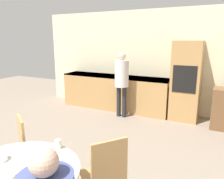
{
  "coord_description": "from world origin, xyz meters",
  "views": [
    {
      "loc": [
        1.48,
        0.06,
        1.86
      ],
      "look_at": [
        -0.01,
        3.04,
        1.09
      ],
      "focal_mm": 35.0,
      "sensor_mm": 36.0,
      "label": 1
    }
  ],
  "objects_px": {
    "oven_unit": "(186,81)",
    "cup": "(58,144)",
    "chair_far_left": "(15,151)",
    "chair_far_right": "(106,174)",
    "bowl_centre": "(6,177)",
    "person_standing": "(122,78)"
  },
  "relations": [
    {
      "from": "chair_far_right",
      "to": "oven_unit",
      "type": "bearing_deg",
      "value": -146.81
    },
    {
      "from": "chair_far_left",
      "to": "chair_far_right",
      "type": "xyz_separation_m",
      "value": [
        1.23,
        0.07,
        0.0
      ]
    },
    {
      "from": "cup",
      "to": "bowl_centre",
      "type": "bearing_deg",
      "value": -92.76
    },
    {
      "from": "chair_far_right",
      "to": "chair_far_left",
      "type": "bearing_deg",
      "value": -49.24
    },
    {
      "from": "person_standing",
      "to": "chair_far_right",
      "type": "bearing_deg",
      "value": -68.78
    },
    {
      "from": "chair_far_left",
      "to": "bowl_centre",
      "type": "relative_size",
      "value": 6.96
    },
    {
      "from": "cup",
      "to": "chair_far_left",
      "type": "bearing_deg",
      "value": 177.53
    },
    {
      "from": "bowl_centre",
      "to": "person_standing",
      "type": "bearing_deg",
      "value": 99.54
    },
    {
      "from": "oven_unit",
      "to": "bowl_centre",
      "type": "distance_m",
      "value": 4.25
    },
    {
      "from": "cup",
      "to": "bowl_centre",
      "type": "relative_size",
      "value": 0.71
    },
    {
      "from": "chair_far_right",
      "to": "cup",
      "type": "xyz_separation_m",
      "value": [
        -0.5,
        -0.1,
        0.27
      ]
    },
    {
      "from": "bowl_centre",
      "to": "chair_far_left",
      "type": "bearing_deg",
      "value": 137.56
    },
    {
      "from": "chair_far_right",
      "to": "bowl_centre",
      "type": "relative_size",
      "value": 6.96
    },
    {
      "from": "cup",
      "to": "bowl_centre",
      "type": "height_order",
      "value": "cup"
    },
    {
      "from": "person_standing",
      "to": "bowl_centre",
      "type": "height_order",
      "value": "person_standing"
    },
    {
      "from": "oven_unit",
      "to": "bowl_centre",
      "type": "height_order",
      "value": "oven_unit"
    },
    {
      "from": "chair_far_right",
      "to": "cup",
      "type": "relative_size",
      "value": 9.76
    },
    {
      "from": "chair_far_right",
      "to": "bowl_centre",
      "type": "bearing_deg",
      "value": 0.3
    },
    {
      "from": "oven_unit",
      "to": "cup",
      "type": "relative_size",
      "value": 19.18
    },
    {
      "from": "oven_unit",
      "to": "chair_far_left",
      "type": "height_order",
      "value": "oven_unit"
    },
    {
      "from": "bowl_centre",
      "to": "oven_unit",
      "type": "bearing_deg",
      "value": 79.38
    },
    {
      "from": "person_standing",
      "to": "oven_unit",
      "type": "bearing_deg",
      "value": 20.06
    }
  ]
}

